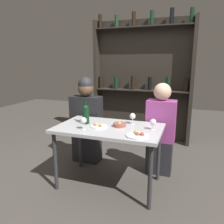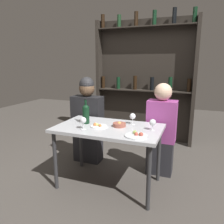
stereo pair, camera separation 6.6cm
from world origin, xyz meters
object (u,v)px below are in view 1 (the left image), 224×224
at_px(snack_bowl, 120,125).
at_px(seated_person_left, 87,121).
at_px(wine_glass_0, 83,121).
at_px(wine_glass_1, 133,116).
at_px(wine_bottle, 86,113).
at_px(seated_person_right, 160,131).
at_px(wine_glass_2, 153,122).
at_px(food_plate_0, 138,135).
at_px(food_plate_1, 99,126).

xyz_separation_m(snack_bowl, seated_person_left, (-0.65, 0.47, -0.14)).
relative_size(wine_glass_0, wine_glass_1, 1.03).
bearing_deg(wine_bottle, seated_person_left, 115.68).
distance_m(wine_bottle, seated_person_left, 0.59).
distance_m(seated_person_left, seated_person_right, 1.07).
bearing_deg(wine_glass_2, snack_bowl, -179.98).
bearing_deg(seated_person_right, wine_bottle, -150.05).
xyz_separation_m(seated_person_left, seated_person_right, (1.06, -0.00, -0.04)).
bearing_deg(wine_glass_0, wine_bottle, 110.07).
distance_m(wine_glass_0, snack_bowl, 0.42).
relative_size(wine_bottle, food_plate_0, 1.31).
bearing_deg(wine_glass_1, wine_bottle, -163.05).
xyz_separation_m(wine_glass_0, wine_glass_2, (0.72, 0.23, -0.01)).
distance_m(wine_glass_1, snack_bowl, 0.20).
relative_size(food_plate_0, snack_bowl, 1.55).
relative_size(wine_glass_0, seated_person_left, 0.11).
bearing_deg(seated_person_left, snack_bowl, -35.57).
relative_size(food_plate_1, snack_bowl, 1.28).
bearing_deg(wine_glass_2, wine_bottle, -178.98).
xyz_separation_m(wine_glass_1, wine_glass_2, (0.27, -0.15, -0.01)).
distance_m(food_plate_0, seated_person_left, 1.18).
bearing_deg(seated_person_right, wine_glass_0, -137.07).
xyz_separation_m(wine_glass_2, snack_bowl, (-0.38, -0.00, -0.06)).
relative_size(wine_glass_2, seated_person_right, 0.10).
distance_m(wine_glass_0, food_plate_0, 0.62).
distance_m(wine_glass_0, seated_person_left, 0.80).
relative_size(wine_bottle, wine_glass_0, 2.22).
relative_size(wine_glass_2, seated_person_left, 0.10).
height_order(wine_glass_0, seated_person_left, seated_person_left).
bearing_deg(seated_person_left, wine_bottle, -64.32).
bearing_deg(wine_bottle, snack_bowl, 1.93).
bearing_deg(wine_glass_1, wine_glass_0, -139.89).
relative_size(wine_glass_1, food_plate_1, 0.70).
bearing_deg(seated_person_left, food_plate_1, -52.50).
bearing_deg(seated_person_right, wine_glass_1, -133.21).
bearing_deg(wine_bottle, wine_glass_1, 16.95).
bearing_deg(food_plate_1, seated_person_right, 41.64).
bearing_deg(seated_person_right, seated_person_left, 180.00).
xyz_separation_m(wine_bottle, snack_bowl, (0.42, 0.01, -0.10)).
xyz_separation_m(wine_glass_2, seated_person_right, (0.03, 0.47, -0.24)).
height_order(food_plate_1, snack_bowl, snack_bowl).
distance_m(food_plate_1, seated_person_left, 0.72).
height_order(food_plate_0, food_plate_1, same).
bearing_deg(food_plate_1, wine_glass_2, 9.12).
bearing_deg(food_plate_0, wine_glass_0, 177.71).
distance_m(wine_bottle, wine_glass_2, 0.80).
xyz_separation_m(food_plate_1, seated_person_left, (-0.43, 0.56, -0.13)).
bearing_deg(seated_person_left, wine_glass_0, -66.03).
xyz_separation_m(wine_glass_0, food_plate_0, (0.61, -0.02, -0.09)).
bearing_deg(wine_glass_1, seated_person_left, 157.54).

